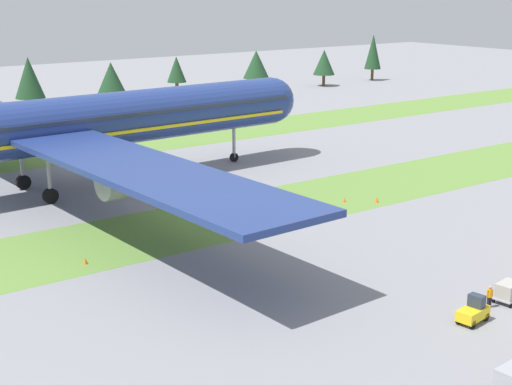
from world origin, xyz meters
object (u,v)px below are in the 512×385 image
baggage_tug (474,311)px  ground_crew_marshaller (490,296)px  airliner (49,126)px  taxiway_marker_0 (377,200)px  taxiway_marker_2 (344,200)px  cargo_dolly_lead (508,291)px  taxiway_marker_1 (85,261)px

baggage_tug → ground_crew_marshaller: bearing=-81.5°
airliner → ground_crew_marshaller: size_ratio=49.99×
airliner → taxiway_marker_0: airliner is taller
ground_crew_marshaller → taxiway_marker_2: (10.58, 27.41, -0.70)m
baggage_tug → taxiway_marker_0: size_ratio=4.46×
airliner → taxiway_marker_2: size_ratio=174.92×
baggage_tug → taxiway_marker_2: size_ratio=5.56×
cargo_dolly_lead → ground_crew_marshaller: bearing=76.8°
taxiway_marker_0 → taxiway_marker_2: taxiway_marker_0 is taller
cargo_dolly_lead → taxiway_marker_0: (11.36, 25.35, -0.61)m
baggage_tug → cargo_dolly_lead: (4.97, 0.74, 0.10)m
cargo_dolly_lead → taxiway_marker_2: (8.57, 27.58, -0.67)m
ground_crew_marshaller → taxiway_marker_1: (-20.47, 26.15, -0.67)m
taxiway_marker_0 → baggage_tug: bearing=-122.0°
taxiway_marker_2 → taxiway_marker_1: bearing=-177.7°
ground_crew_marshaller → taxiway_marker_2: bearing=82.3°
airliner → ground_crew_marshaller: (13.94, -49.86, -6.83)m
taxiway_marker_1 → taxiway_marker_2: 31.08m
ground_crew_marshaller → taxiway_marker_0: bearing=75.5°
baggage_tug → taxiway_marker_0: bearing=-40.5°
cargo_dolly_lead → taxiway_marker_1: 34.62m
cargo_dolly_lead → taxiway_marker_1: bearing=32.1°
taxiway_marker_0 → taxiway_marker_1: (-33.84, 0.97, -0.04)m
ground_crew_marshaller → taxiway_marker_1: size_ratio=3.20×
taxiway_marker_0 → taxiway_marker_2: size_ratio=1.25×
baggage_tug → ground_crew_marshaller: (2.96, 0.91, 0.13)m
ground_crew_marshaller → taxiway_marker_0: size_ratio=2.81×
baggage_tug → taxiway_marker_1: (-17.51, 27.06, -0.54)m
airliner → taxiway_marker_0: size_ratio=140.42×
taxiway_marker_0 → taxiway_marker_2: (-2.78, 2.22, -0.06)m
airliner → taxiway_marker_0: bearing=45.3°
taxiway_marker_1 → taxiway_marker_2: bearing=2.3°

